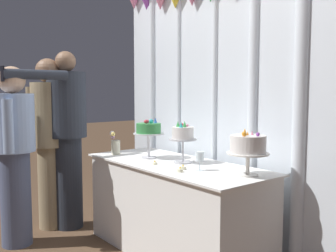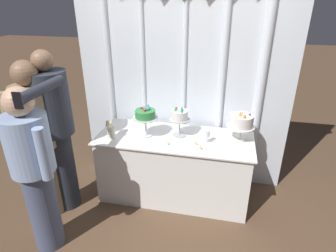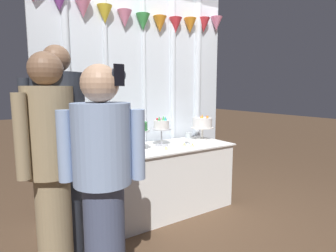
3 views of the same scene
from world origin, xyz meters
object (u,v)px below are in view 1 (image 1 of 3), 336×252
object	(u,v)px
tealight_far_left	(155,163)
cake_display_center	(183,135)
guest_girl_blue_dress	(67,132)
tealight_near_right	(180,170)
guest_man_pink_jacket	(14,150)
wine_glass	(200,157)
cake_display_rightmost	(248,146)
guest_man_dark_suit	(49,136)
flower_vase	(115,145)
cake_table	(175,208)
tealight_near_left	(183,168)
cake_display_leftmost	(149,130)

from	to	relation	value
tealight_far_left	cake_display_center	bearing A→B (deg)	69.82
cake_display_center	guest_girl_blue_dress	distance (m)	1.25
tealight_near_right	guest_man_pink_jacket	xyz separation A→B (m)	(-1.29, -0.75, 0.07)
tealight_far_left	tealight_near_right	bearing A→B (deg)	-3.92
wine_glass	guest_girl_blue_dress	size ratio (longest dim) A/B	0.08
tealight_far_left	cake_display_rightmost	bearing A→B (deg)	19.94
wine_glass	guest_man_dark_suit	bearing A→B (deg)	-162.45
guest_man_dark_suit	flower_vase	bearing A→B (deg)	33.71
flower_vase	tealight_near_right	xyz separation A→B (m)	(0.94, -0.03, -0.07)
cake_table	tealight_near_left	xyz separation A→B (m)	(0.24, -0.12, 0.38)
cake_display_center	cake_display_leftmost	bearing A→B (deg)	-166.09
tealight_far_left	tealight_near_left	world-z (taller)	tealight_near_left
wine_glass	guest_man_pink_jacket	distance (m)	1.61
cake_display_rightmost	cake_table	bearing A→B (deg)	-172.71
cake_display_leftmost	guest_man_pink_jacket	bearing A→B (deg)	-127.31
tealight_near_right	guest_man_dark_suit	size ratio (longest dim) A/B	0.03
tealight_near_right	wine_glass	bearing A→B (deg)	70.87
tealight_far_left	guest_man_pink_jacket	distance (m)	1.23
wine_glass	tealight_far_left	distance (m)	0.41
tealight_near_right	tealight_far_left	bearing A→B (deg)	176.08
tealight_near_left	guest_man_dark_suit	bearing A→B (deg)	-163.66
cake_display_rightmost	guest_man_dark_suit	world-z (taller)	guest_man_dark_suit
tealight_near_left	cake_display_center	bearing A→B (deg)	139.76
tealight_near_left	guest_man_pink_jacket	distance (m)	1.48
tealight_near_right	guest_girl_blue_dress	world-z (taller)	guest_girl_blue_dress
flower_vase	guest_man_pink_jacket	size ratio (longest dim) A/B	0.14
tealight_far_left	tealight_near_left	xyz separation A→B (m)	(0.28, 0.05, 0.00)
cake_display_rightmost	tealight_near_left	size ratio (longest dim) A/B	6.70
cake_display_leftmost	guest_man_dark_suit	bearing A→B (deg)	-151.03
guest_man_pink_jacket	flower_vase	bearing A→B (deg)	66.06
tealight_far_left	guest_man_dark_suit	xyz separation A→B (m)	(-1.18, -0.37, 0.13)
guest_man_pink_jacket	tealight_far_left	bearing A→B (deg)	39.00
flower_vase	guest_girl_blue_dress	distance (m)	0.54
guest_girl_blue_dress	guest_man_dark_suit	world-z (taller)	guest_girl_blue_dress
flower_vase	tealight_near_right	world-z (taller)	flower_vase
cake_display_rightmost	tealight_near_left	distance (m)	0.51
guest_man_dark_suit	cake_display_center	bearing A→B (deg)	25.17
wine_glass	guest_man_dark_suit	world-z (taller)	guest_man_dark_suit
cake_table	guest_girl_blue_dress	bearing A→B (deg)	-159.68
cake_display_center	guest_girl_blue_dress	size ratio (longest dim) A/B	0.20
cake_display_leftmost	guest_man_pink_jacket	world-z (taller)	guest_man_pink_jacket
wine_glass	cake_display_rightmost	bearing A→B (deg)	22.75
cake_display_leftmost	cake_display_rightmost	world-z (taller)	cake_display_leftmost
flower_vase	cake_display_rightmost	bearing A→B (deg)	10.73
cake_display_center	guest_man_pink_jacket	bearing A→B (deg)	-136.24
flower_vase	guest_man_dark_suit	distance (m)	0.69
cake_display_center	tealight_far_left	bearing A→B (deg)	-110.18
flower_vase	tealight_near_left	size ratio (longest dim) A/B	4.47
flower_vase	tealight_near_left	bearing A→B (deg)	2.94
cake_display_rightmost	tealight_near_right	xyz separation A→B (m)	(-0.38, -0.28, -0.19)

